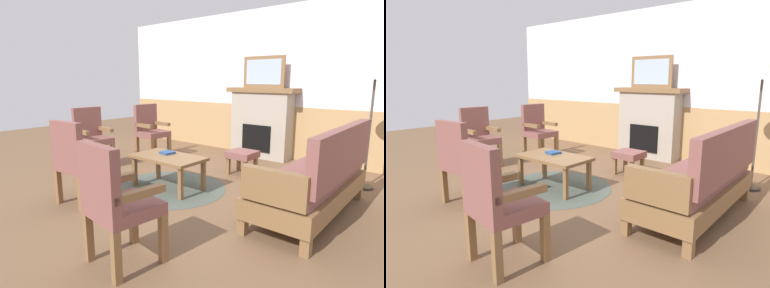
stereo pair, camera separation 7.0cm
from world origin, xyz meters
The scene contains 14 objects.
ground_plane centered at (0.00, 0.00, 0.00)m, with size 14.00×14.00×0.00m, color brown.
wall_back centered at (0.00, 2.60, 1.31)m, with size 7.20×0.14×2.70m.
fireplace centered at (0.00, 2.35, 0.65)m, with size 1.30×0.44×1.28m.
framed_picture centered at (0.00, 2.35, 1.56)m, with size 0.80×0.04×0.56m.
couch centered at (1.72, 0.30, 0.40)m, with size 0.70×1.80×0.98m.
coffee_table centered at (-0.08, -0.05, 0.39)m, with size 0.96×0.56×0.44m.
round_rug centered at (-0.08, -0.05, 0.00)m, with size 1.54×1.54×0.01m, color #4C564C.
book_on_table centered at (-0.18, 0.04, 0.46)m, with size 0.17×0.16×0.03m, color navy.
footstool centered at (0.33, 1.15, 0.28)m, with size 0.40×0.40×0.36m.
armchair_near_fireplace centered at (-1.56, 1.00, 0.54)m, with size 0.51×0.51×0.98m.
armchair_by_window_left centered at (-1.79, -0.08, 0.54)m, with size 0.52×0.52×0.98m.
armchair_front_left centered at (-0.49, -1.10, 0.54)m, with size 0.52×0.52×0.98m.
armchair_front_center centered at (0.89, -1.60, 0.54)m, with size 0.53×0.53×0.98m.
floor_lamp_by_couch centered at (1.92, 1.64, 1.45)m, with size 0.36×0.36×1.68m.
Camera 2 is at (2.86, -2.94, 1.43)m, focal length 30.00 mm.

